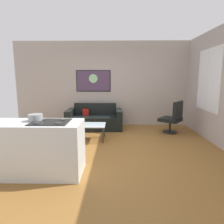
# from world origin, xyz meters

# --- Properties ---
(ground) EXTENTS (6.40, 6.40, 0.04)m
(ground) POSITION_xyz_m (0.00, 0.00, -0.02)
(ground) COLOR brown
(back_wall) EXTENTS (6.40, 0.05, 2.80)m
(back_wall) POSITION_xyz_m (0.00, 2.42, 1.40)
(back_wall) COLOR #ADA097
(back_wall) RESTS_ON ground
(right_wall) EXTENTS (0.05, 6.40, 2.80)m
(right_wall) POSITION_xyz_m (2.62, 0.30, 1.40)
(right_wall) COLOR #AA9F9A
(right_wall) RESTS_ON ground
(couch) EXTENTS (1.75, 0.87, 0.78)m
(couch) POSITION_xyz_m (-0.47, 1.84, 0.28)
(couch) COLOR black
(couch) RESTS_ON ground
(coffee_table) EXTENTS (0.93, 0.60, 0.41)m
(coffee_table) POSITION_xyz_m (-0.54, 0.66, 0.38)
(coffee_table) COLOR silver
(coffee_table) RESTS_ON ground
(armchair) EXTENTS (0.78, 0.79, 0.95)m
(armchair) POSITION_xyz_m (1.86, 1.34, 0.47)
(armchair) COLOR black
(armchair) RESTS_ON ground
(kitchen_counter) EXTENTS (1.56, 0.69, 0.91)m
(kitchen_counter) POSITION_xyz_m (-1.14, -1.17, 0.44)
(kitchen_counter) COLOR silver
(kitchen_counter) RESTS_ON ground
(mixing_bowl) EXTENTS (0.24, 0.24, 0.11)m
(mixing_bowl) POSITION_xyz_m (-1.15, -1.07, 0.94)
(mixing_bowl) COLOR gray
(mixing_bowl) RESTS_ON kitchen_counter
(wall_painting) EXTENTS (1.15, 0.03, 0.71)m
(wall_painting) POSITION_xyz_m (-0.56, 2.38, 1.50)
(wall_painting) COLOR black
(window) EXTENTS (0.03, 1.23, 1.61)m
(window) POSITION_xyz_m (2.59, 0.90, 1.54)
(window) COLOR silver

